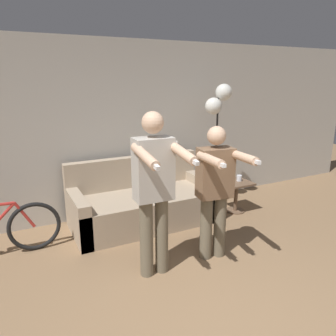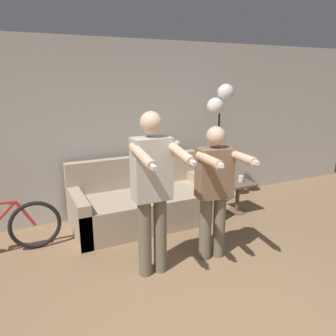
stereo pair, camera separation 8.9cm
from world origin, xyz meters
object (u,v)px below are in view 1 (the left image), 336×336
object	(u,v)px
cat	(168,147)
side_table	(236,190)
floor_lamp	(218,106)
couch	(143,204)
person_right	(216,186)
cup	(239,178)
person_left	(154,186)

from	to	relation	value
cat	side_table	world-z (taller)	cat
cat	floor_lamp	distance (m)	1.00
couch	floor_lamp	world-z (taller)	floor_lamp
person_right	cup	size ratio (longest dim) A/B	17.03
floor_lamp	cat	bearing A→B (deg)	156.10
floor_lamp	cup	bearing A→B (deg)	-50.75
couch	floor_lamp	distance (m)	1.86
floor_lamp	cup	world-z (taller)	floor_lamp
person_right	cup	xyz separation A→B (m)	(1.17, 1.01, -0.35)
person_left	floor_lamp	xyz separation A→B (m)	(1.68, 1.30, 0.64)
side_table	cup	distance (m)	0.20
person_right	floor_lamp	bearing A→B (deg)	63.44
cup	couch	bearing A→B (deg)	170.53
person_right	cup	distance (m)	1.59
couch	floor_lamp	bearing A→B (deg)	1.85
person_left	cup	bearing A→B (deg)	29.37
floor_lamp	side_table	size ratio (longest dim) A/B	4.01
floor_lamp	cup	xyz separation A→B (m)	(0.24, -0.30, -1.10)
person_right	cat	distance (m)	1.64
cat	cup	world-z (taller)	cat
couch	cup	distance (m)	1.57
floor_lamp	side_table	distance (m)	1.34
person_left	side_table	bearing A→B (deg)	29.68
floor_lamp	side_table	world-z (taller)	floor_lamp
side_table	couch	bearing A→B (deg)	169.40
couch	person_right	distance (m)	1.44
person_right	side_table	xyz separation A→B (m)	(1.11, 0.99, -0.54)
person_right	side_table	world-z (taller)	person_right
couch	person_right	size ratio (longest dim) A/B	1.32
person_left	floor_lamp	bearing A→B (deg)	39.52
couch	cup	bearing A→B (deg)	-9.47
cat	person_right	bearing A→B (deg)	-97.95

